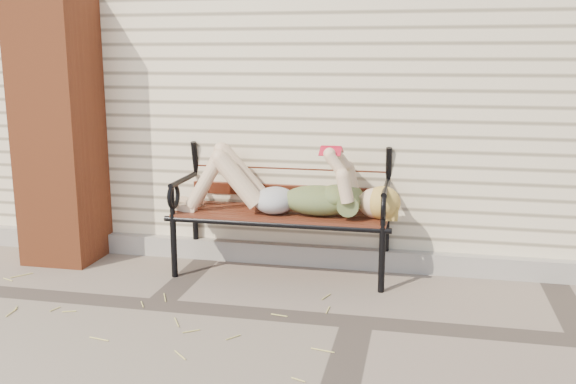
# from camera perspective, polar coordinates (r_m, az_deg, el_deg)

# --- Properties ---
(ground) EXTENTS (80.00, 80.00, 0.00)m
(ground) POSITION_cam_1_polar(r_m,az_deg,el_deg) (3.84, 6.17, -11.41)
(ground) COLOR #79685D
(ground) RESTS_ON ground
(house_wall) EXTENTS (8.00, 4.00, 3.00)m
(house_wall) POSITION_cam_1_polar(r_m,az_deg,el_deg) (6.52, 9.29, 11.67)
(house_wall) COLOR #F6E4C0
(house_wall) RESTS_ON ground
(foundation_strip) EXTENTS (8.00, 0.10, 0.15)m
(foundation_strip) POSITION_cam_1_polar(r_m,az_deg,el_deg) (4.72, 7.43, -5.94)
(foundation_strip) COLOR #9B948C
(foundation_strip) RESTS_ON ground
(brick_pillar) EXTENTS (0.50, 0.50, 2.00)m
(brick_pillar) POSITION_cam_1_polar(r_m,az_deg,el_deg) (5.04, -19.67, 5.36)
(brick_pillar) COLOR brown
(brick_pillar) RESTS_ON ground
(garden_bench) EXTENTS (1.64, 0.65, 1.06)m
(garden_bench) POSITION_cam_1_polar(r_m,az_deg,el_deg) (4.55, -0.32, 0.24)
(garden_bench) COLOR black
(garden_bench) RESTS_ON ground
(reading_woman) EXTENTS (1.54, 0.35, 0.49)m
(reading_woman) POSITION_cam_1_polar(r_m,az_deg,el_deg) (4.42, -0.51, 0.35)
(reading_woman) COLOR #093444
(reading_woman) RESTS_ON ground
(straw_scatter) EXTENTS (2.66, 1.75, 0.01)m
(straw_scatter) POSITION_cam_1_polar(r_m,az_deg,el_deg) (3.92, -17.38, -11.34)
(straw_scatter) COLOR #D1C466
(straw_scatter) RESTS_ON ground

